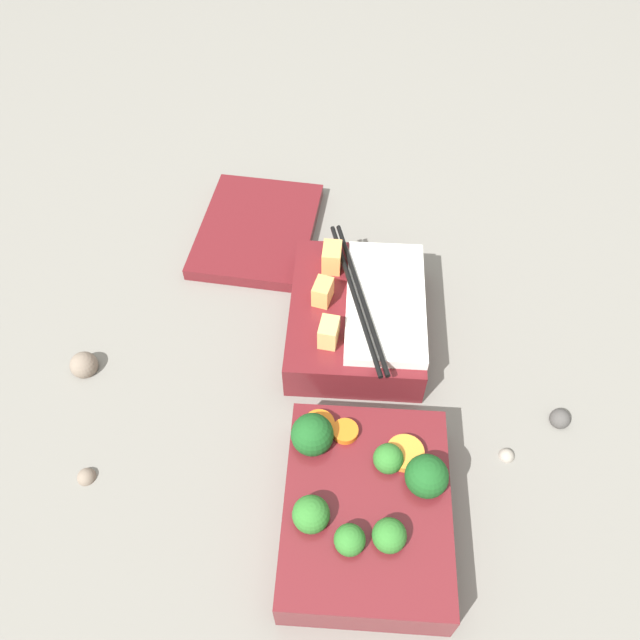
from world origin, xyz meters
TOP-DOWN VIEW (x-y plane):
  - ground_plane at (0.00, 0.00)m, footprint 3.00×3.00m
  - bento_tray_vegetable at (-0.11, 0.00)m, footprint 0.18×0.14m
  - bento_tray_rice at (0.10, 0.01)m, footprint 0.20×0.14m
  - bento_lid at (0.25, 0.14)m, footprint 0.19×0.16m
  - pebble_0 at (0.03, 0.30)m, footprint 0.03×0.03m
  - pebble_1 at (-0.04, -0.14)m, footprint 0.02×0.02m
  - pebble_2 at (-0.09, 0.26)m, footprint 0.02×0.02m
  - pebble_3 at (-0.00, -0.19)m, footprint 0.02×0.02m

SIDE VIEW (x-z plane):
  - ground_plane at x=0.00m, z-range 0.00..0.00m
  - pebble_1 at x=-0.04m, z-range 0.00..0.01m
  - pebble_2 at x=-0.09m, z-range 0.00..0.01m
  - pebble_3 at x=0.00m, z-range -0.01..0.02m
  - pebble_0 at x=0.03m, z-range -0.01..0.02m
  - bento_lid at x=0.25m, z-range 0.00..0.02m
  - bento_tray_rice at x=0.10m, z-range -0.01..0.06m
  - bento_tray_vegetable at x=-0.11m, z-range -0.01..0.06m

